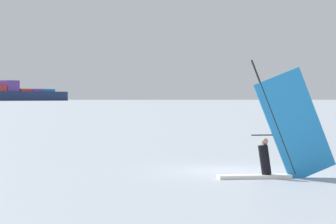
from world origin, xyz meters
TOP-DOWN VIEW (x-y plane):
  - ground_plane at (0.00, 0.00)m, footprint 4000.00×4000.00m
  - windsurfer at (0.88, -2.30)m, footprint 3.99×0.72m
  - distant_headland at (228.27, 1261.57)m, footprint 1081.06×538.05m

SIDE VIEW (x-z plane):
  - ground_plane at x=0.00m, z-range 0.00..0.00m
  - windsurfer at x=0.88m, z-range -0.96..3.10m
  - distant_headland at x=228.27m, z-range 0.00..23.44m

